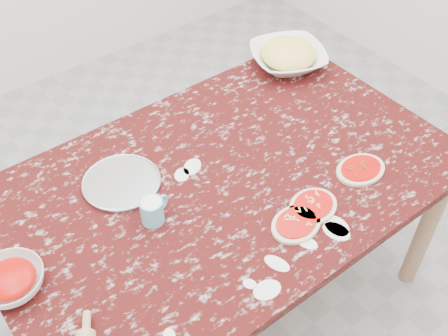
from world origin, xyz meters
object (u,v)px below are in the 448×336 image
(cheese_bowl, at_px, (288,58))
(flour_mug, at_px, (153,210))
(pizza_tray, at_px, (122,183))
(sauce_bowl, at_px, (11,281))
(worktable, at_px, (224,195))

(cheese_bowl, distance_m, flour_mug, 0.99)
(pizza_tray, xyz_separation_m, sauce_bowl, (-0.45, -0.17, 0.03))
(worktable, bearing_deg, sauce_bowl, 178.24)
(worktable, distance_m, cheese_bowl, 0.74)
(sauce_bowl, bearing_deg, cheese_bowl, 14.23)
(sauce_bowl, height_order, cheese_bowl, cheese_bowl)
(pizza_tray, xyz_separation_m, flour_mug, (0.00, -0.20, 0.04))
(worktable, xyz_separation_m, cheese_bowl, (0.63, 0.37, 0.12))
(sauce_bowl, relative_size, cheese_bowl, 0.63)
(sauce_bowl, bearing_deg, flour_mug, -3.89)
(pizza_tray, bearing_deg, cheese_bowl, 11.07)
(worktable, bearing_deg, pizza_tray, 146.82)
(sauce_bowl, height_order, flour_mug, flour_mug)
(worktable, height_order, sauce_bowl, sauce_bowl)
(pizza_tray, xyz_separation_m, cheese_bowl, (0.92, 0.18, 0.03))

